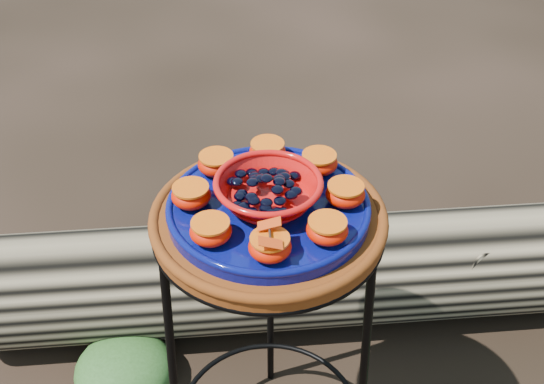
{
  "coord_description": "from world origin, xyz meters",
  "views": [
    {
      "loc": [
        0.02,
        -0.9,
        1.47
      ],
      "look_at": [
        0.01,
        0.0,
        0.78
      ],
      "focal_mm": 45.0,
      "sensor_mm": 36.0,
      "label": 1
    }
  ],
  "objects_px": {
    "terracotta_saucer": "(268,221)",
    "cobalt_plate": "(268,209)",
    "plant_stand": "(269,358)",
    "red_bowl": "(268,192)",
    "driftwood_log": "(291,273)"
  },
  "relations": [
    {
      "from": "terracotta_saucer",
      "to": "cobalt_plate",
      "type": "height_order",
      "value": "cobalt_plate"
    },
    {
      "from": "plant_stand",
      "to": "cobalt_plate",
      "type": "distance_m",
      "value": 0.39
    },
    {
      "from": "plant_stand",
      "to": "red_bowl",
      "type": "distance_m",
      "value": 0.43
    },
    {
      "from": "terracotta_saucer",
      "to": "driftwood_log",
      "type": "xyz_separation_m",
      "value": [
        0.05,
        0.45,
        -0.56
      ]
    },
    {
      "from": "plant_stand",
      "to": "terracotta_saucer",
      "type": "bearing_deg",
      "value": 0.0
    },
    {
      "from": "cobalt_plate",
      "to": "red_bowl",
      "type": "height_order",
      "value": "red_bowl"
    },
    {
      "from": "plant_stand",
      "to": "driftwood_log",
      "type": "bearing_deg",
      "value": 83.28
    },
    {
      "from": "driftwood_log",
      "to": "plant_stand",
      "type": "bearing_deg",
      "value": -96.72
    },
    {
      "from": "terracotta_saucer",
      "to": "plant_stand",
      "type": "bearing_deg",
      "value": 0.0
    },
    {
      "from": "plant_stand",
      "to": "red_bowl",
      "type": "relative_size",
      "value": 4.08
    },
    {
      "from": "plant_stand",
      "to": "driftwood_log",
      "type": "relative_size",
      "value": 0.43
    },
    {
      "from": "red_bowl",
      "to": "plant_stand",
      "type": "bearing_deg",
      "value": 0.0
    },
    {
      "from": "red_bowl",
      "to": "driftwood_log",
      "type": "relative_size",
      "value": 0.1
    },
    {
      "from": "driftwood_log",
      "to": "terracotta_saucer",
      "type": "bearing_deg",
      "value": -96.72
    },
    {
      "from": "plant_stand",
      "to": "driftwood_log",
      "type": "distance_m",
      "value": 0.49
    }
  ]
}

